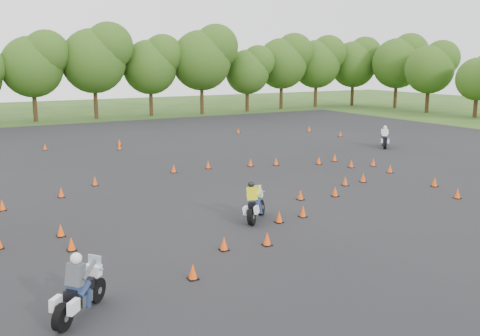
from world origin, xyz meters
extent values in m
plane|color=#2D5119|center=(0.00, 0.00, 0.00)|extent=(140.00, 140.00, 0.00)
plane|color=black|center=(0.00, 6.00, 0.01)|extent=(62.00, 62.00, 0.00)
cone|color=#F54A0A|center=(7.66, 7.76, 0.23)|extent=(0.26, 0.26, 0.45)
cone|color=#F54A0A|center=(16.69, 16.50, 0.23)|extent=(0.26, 0.26, 0.45)
cone|color=#F54A0A|center=(-5.92, 21.52, 0.23)|extent=(0.26, 0.26, 0.45)
cone|color=#F54A0A|center=(16.27, 20.27, 0.23)|extent=(0.26, 0.26, 0.45)
cone|color=#F54A0A|center=(9.63, 3.79, 0.23)|extent=(0.26, 0.26, 0.45)
cone|color=#F54A0A|center=(-5.69, 8.86, 0.23)|extent=(0.26, 0.26, 0.45)
cone|color=#F54A0A|center=(-1.07, -0.99, 0.23)|extent=(0.26, 0.26, 0.45)
cone|color=#F54A0A|center=(-2.89, -2.98, 0.23)|extent=(0.26, 0.26, 0.45)
cone|color=#F54A0A|center=(16.30, 20.24, 0.23)|extent=(0.26, 0.26, 0.45)
cone|color=#F54A0A|center=(6.67, 2.74, 0.23)|extent=(0.26, 0.26, 0.45)
cone|color=#F54A0A|center=(8.73, 6.03, 0.23)|extent=(0.26, 0.26, 0.45)
cone|color=#F54A0A|center=(-4.40, -2.68, 0.23)|extent=(0.26, 0.26, 0.45)
cone|color=#F54A0A|center=(8.14, -1.93, 0.23)|extent=(0.26, 0.26, 0.45)
cone|color=#F54A0A|center=(-0.70, 21.01, 0.23)|extent=(0.26, 0.26, 0.45)
cone|color=#F54A0A|center=(-1.30, 19.04, 0.23)|extent=(0.26, 0.26, 0.45)
cone|color=#F54A0A|center=(5.23, 8.79, 0.23)|extent=(0.26, 0.26, 0.45)
cone|color=#F54A0A|center=(1.71, 1.44, 0.23)|extent=(0.26, 0.26, 0.45)
cone|color=#F54A0A|center=(0.19, -0.84, 0.23)|extent=(0.26, 0.26, 0.45)
cone|color=#F54A0A|center=(-8.84, -0.19, 0.23)|extent=(0.26, 0.26, 0.45)
cone|color=#F54A0A|center=(9.14, 8.05, 0.23)|extent=(0.26, 0.26, 0.45)
cone|color=#F54A0A|center=(9.11, 0.22, 0.23)|extent=(0.26, 0.26, 0.45)
cone|color=#F54A0A|center=(3.47, 1.13, 0.23)|extent=(0.26, 0.26, 0.45)
cone|color=#F54A0A|center=(3.71, 9.27, 0.23)|extent=(0.26, 0.26, 0.45)
cone|color=#F54A0A|center=(-7.68, 7.26, 0.23)|extent=(0.26, 0.26, 0.45)
cone|color=#F54A0A|center=(5.34, 2.61, 0.23)|extent=(0.26, 0.26, 0.45)
cone|color=#F54A0A|center=(-0.99, 9.85, 0.23)|extent=(0.26, 0.26, 0.45)
cone|color=#F54A0A|center=(-8.85, 1.49, 0.23)|extent=(0.26, 0.26, 0.45)
cone|color=#F54A0A|center=(-6.31, -4.36, 0.23)|extent=(0.26, 0.26, 0.45)
cone|color=#F54A0A|center=(10.16, 5.70, 0.23)|extent=(0.26, 0.26, 0.45)
cone|color=#F54A0A|center=(1.22, 9.93, 0.23)|extent=(0.26, 0.26, 0.45)
cone|color=#F54A0A|center=(-10.30, 6.23, 0.23)|extent=(0.26, 0.26, 0.45)
cone|color=#F54A0A|center=(10.29, 22.43, 0.23)|extent=(0.26, 0.26, 0.45)
camera|label=1|loc=(-12.31, -17.69, 6.25)|focal=40.00mm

